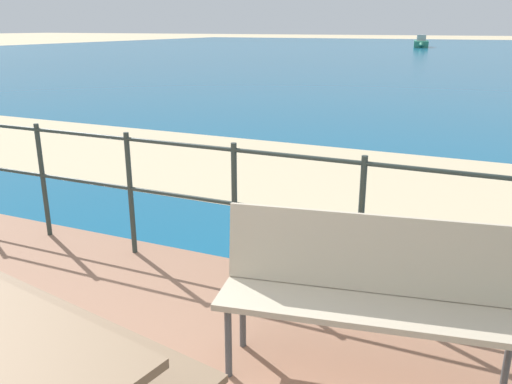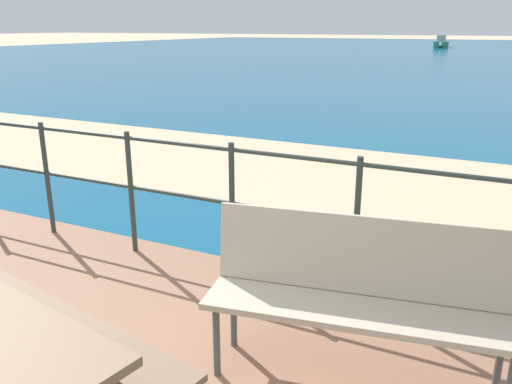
{
  "view_description": "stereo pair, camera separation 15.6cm",
  "coord_description": "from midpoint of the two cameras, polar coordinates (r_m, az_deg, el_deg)",
  "views": [
    {
      "loc": [
        1.71,
        -1.04,
        1.96
      ],
      "look_at": [
        -0.07,
        2.94,
        0.57
      ],
      "focal_mm": 36.73,
      "sensor_mm": 36.0,
      "label": 1
    },
    {
      "loc": [
        1.85,
        -0.97,
        1.96
      ],
      "look_at": [
        -0.07,
        2.94,
        0.57
      ],
      "focal_mm": 36.73,
      "sensor_mm": 36.0,
      "label": 2
    }
  ],
  "objects": [
    {
      "name": "boat_mid",
      "position": [
        53.97,
        17.45,
        15.23
      ],
      "size": [
        1.91,
        5.24,
        1.13
      ],
      "rotation": [
        0.0,
        0.0,
        4.85
      ],
      "color": "#338466",
      "rests_on": "sea_water"
    },
    {
      "name": "park_bench",
      "position": [
        2.95,
        10.98,
        -9.88
      ],
      "size": [
        1.71,
        0.7,
        0.91
      ],
      "rotation": [
        0.0,
        0.0,
        0.17
      ],
      "color": "#BCAD93",
      "rests_on": "patio_paving"
    },
    {
      "name": "sea_water",
      "position": [
        41.09,
        22.23,
        13.68
      ],
      "size": [
        90.0,
        90.0,
        0.01
      ],
      "primitive_type": "cube",
      "color": "#145B84",
      "rests_on": "ground"
    },
    {
      "name": "beach_strip",
      "position": [
        7.15,
        8.75,
        1.63
      ],
      "size": [
        54.02,
        3.74,
        0.01
      ],
      "primitive_type": "cube",
      "rotation": [
        0.0,
        0.0,
        -0.01
      ],
      "color": "beige",
      "rests_on": "ground"
    },
    {
      "name": "railing_fence",
      "position": [
        4.02,
        -3.49,
        -0.38
      ],
      "size": [
        5.94,
        0.04,
        1.06
      ],
      "color": "#2D3833",
      "rests_on": "patio_paving"
    }
  ]
}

